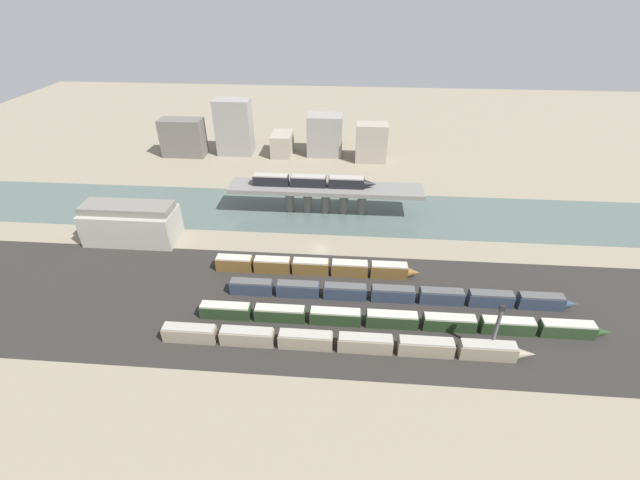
# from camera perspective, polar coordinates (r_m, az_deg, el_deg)

# --- Properties ---
(ground_plane) EXTENTS (400.00, 400.00, 0.00)m
(ground_plane) POSITION_cam_1_polar(r_m,az_deg,el_deg) (120.05, 0.04, -1.18)
(ground_plane) COLOR gray
(railbed_yard) EXTENTS (280.00, 42.00, 0.01)m
(railbed_yard) POSITION_cam_1_polar(r_m,az_deg,el_deg) (100.96, -1.04, -8.68)
(railbed_yard) COLOR #282623
(railbed_yard) RESTS_ON ground
(river_water) EXTENTS (320.00, 28.81, 0.01)m
(river_water) POSITION_cam_1_polar(r_m,az_deg,el_deg) (138.84, 0.75, 3.80)
(river_water) COLOR #4C5B56
(river_water) RESTS_ON ground
(bridge) EXTENTS (60.68, 9.79, 8.95)m
(bridge) POSITION_cam_1_polar(r_m,az_deg,el_deg) (135.61, 0.77, 6.42)
(bridge) COLOR slate
(bridge) RESTS_ON ground
(train_on_bridge) EXTENTS (38.56, 3.17, 3.43)m
(train_on_bridge) POSITION_cam_1_polar(r_m,az_deg,el_deg) (134.39, -0.93, 7.84)
(train_on_bridge) COLOR black
(train_on_bridge) RESTS_ON bridge
(train_yard_near) EXTENTS (76.21, 2.65, 3.69)m
(train_yard_near) POSITION_cam_1_polar(r_m,az_deg,el_deg) (90.00, 2.86, -13.43)
(train_yard_near) COLOR gray
(train_yard_near) RESTS_ON ground
(train_yard_mid) EXTENTS (89.15, 2.64, 3.47)m
(train_yard_mid) POSITION_cam_1_polar(r_m,az_deg,el_deg) (96.24, 10.36, -10.44)
(train_yard_mid) COLOR #23381E
(train_yard_mid) RESTS_ON ground
(train_yard_far) EXTENTS (81.22, 2.63, 3.63)m
(train_yard_far) POSITION_cam_1_polar(r_m,az_deg,el_deg) (102.84, 10.33, -7.12)
(train_yard_far) COLOR #2D384C
(train_yard_far) RESTS_ON ground
(train_yard_outer) EXTENTS (52.36, 2.91, 3.86)m
(train_yard_outer) POSITION_cam_1_polar(r_m,az_deg,el_deg) (109.70, -0.68, -3.60)
(train_yard_outer) COLOR brown
(train_yard_outer) RESTS_ON ground
(warehouse_building) EXTENTS (25.71, 10.92, 11.39)m
(warehouse_building) POSITION_cam_1_polar(r_m,az_deg,el_deg) (132.88, -23.88, 2.07)
(warehouse_building) COLOR #9E998E
(warehouse_building) RESTS_ON ground
(signal_tower) EXTENTS (1.00, 0.75, 12.42)m
(signal_tower) POSITION_cam_1_polar(r_m,az_deg,el_deg) (92.73, 22.42, -10.95)
(signal_tower) COLOR #4C4C51
(signal_tower) RESTS_ON ground
(city_block_far_left) EXTENTS (17.38, 8.22, 15.30)m
(city_block_far_left) POSITION_cam_1_polar(r_m,az_deg,el_deg) (190.74, -17.79, 12.88)
(city_block_far_left) COLOR #605B56
(city_block_far_left) RESTS_ON ground
(city_block_left) EXTENTS (14.50, 8.27, 22.65)m
(city_block_left) POSITION_cam_1_polar(r_m,az_deg,el_deg) (186.26, -11.39, 14.52)
(city_block_left) COLOR gray
(city_block_left) RESTS_ON ground
(city_block_center) EXTENTS (8.20, 12.97, 9.06)m
(city_block_center) POSITION_cam_1_polar(r_m,az_deg,el_deg) (184.66, -5.06, 12.63)
(city_block_center) COLOR gray
(city_block_center) RESTS_ON ground
(city_block_right) EXTENTS (14.25, 10.31, 16.65)m
(city_block_right) POSITION_cam_1_polar(r_m,az_deg,el_deg) (183.09, 0.65, 13.84)
(city_block_right) COLOR gray
(city_block_right) RESTS_ON ground
(city_block_far_right) EXTENTS (12.36, 8.01, 15.23)m
(city_block_far_right) POSITION_cam_1_polar(r_m,az_deg,el_deg) (177.44, 6.85, 12.76)
(city_block_far_right) COLOR gray
(city_block_far_right) RESTS_ON ground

